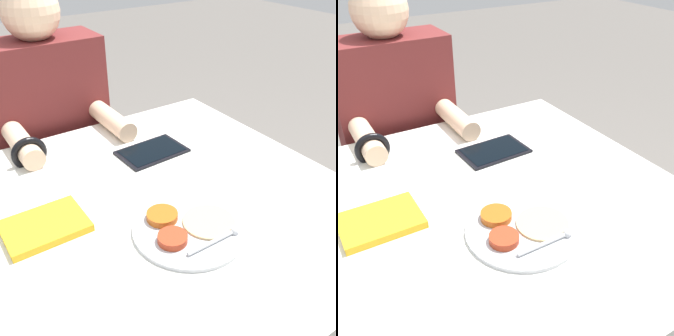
% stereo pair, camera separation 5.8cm
% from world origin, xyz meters
% --- Properties ---
extents(dining_table, '(1.28, 1.04, 0.70)m').
position_xyz_m(dining_table, '(0.00, 0.00, 0.35)').
color(dining_table, silver).
rests_on(dining_table, ground_plane).
extents(thali_tray, '(0.28, 0.28, 0.03)m').
position_xyz_m(thali_tray, '(0.12, -0.15, 0.71)').
color(thali_tray, '#B7BABF').
rests_on(thali_tray, dining_table).
extents(red_notebook, '(0.20, 0.15, 0.02)m').
position_xyz_m(red_notebook, '(-0.17, 0.05, 0.71)').
color(red_notebook, silver).
rests_on(red_notebook, dining_table).
extents(tablet_device, '(0.22, 0.15, 0.01)m').
position_xyz_m(tablet_device, '(0.25, 0.23, 0.71)').
color(tablet_device, black).
rests_on(tablet_device, dining_table).
extents(person_diner, '(0.43, 0.45, 1.19)m').
position_xyz_m(person_diner, '(0.06, 0.66, 0.56)').
color(person_diner, black).
rests_on(person_diner, ground_plane).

